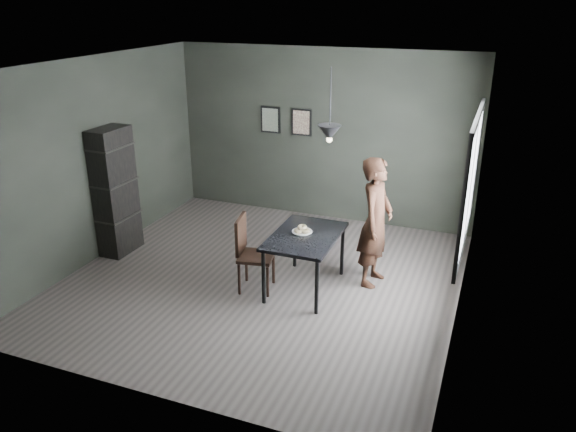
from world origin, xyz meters
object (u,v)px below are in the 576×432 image
(cafe_table, at_px, (305,241))
(pendant_lamp, at_px, (329,133))
(shelf_unit, at_px, (115,192))
(woman, at_px, (376,222))
(wood_chair, at_px, (249,249))
(white_plate, at_px, (302,232))

(cafe_table, distance_m, pendant_lamp, 1.41)
(shelf_unit, bearing_deg, woman, 7.18)
(woman, xyz_separation_m, shelf_unit, (-3.70, -0.39, 0.07))
(wood_chair, distance_m, shelf_unit, 2.32)
(woman, distance_m, shelf_unit, 3.72)
(cafe_table, height_order, woman, woman)
(wood_chair, bearing_deg, shelf_unit, 160.12)
(shelf_unit, bearing_deg, cafe_table, -0.73)
(white_plate, xyz_separation_m, shelf_unit, (-2.86, 0.04, 0.17))
(cafe_table, height_order, wood_chair, wood_chair)
(white_plate, height_order, shelf_unit, shelf_unit)
(cafe_table, distance_m, shelf_unit, 2.93)
(cafe_table, height_order, pendant_lamp, pendant_lamp)
(shelf_unit, bearing_deg, pendant_lamp, 1.22)
(wood_chair, height_order, shelf_unit, shelf_unit)
(cafe_table, bearing_deg, woman, 32.07)
(cafe_table, relative_size, shelf_unit, 0.65)
(cafe_table, bearing_deg, white_plate, 137.56)
(wood_chair, height_order, pendant_lamp, pendant_lamp)
(wood_chair, bearing_deg, white_plate, 16.61)
(wood_chair, distance_m, pendant_lamp, 1.78)
(cafe_table, relative_size, woman, 0.71)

